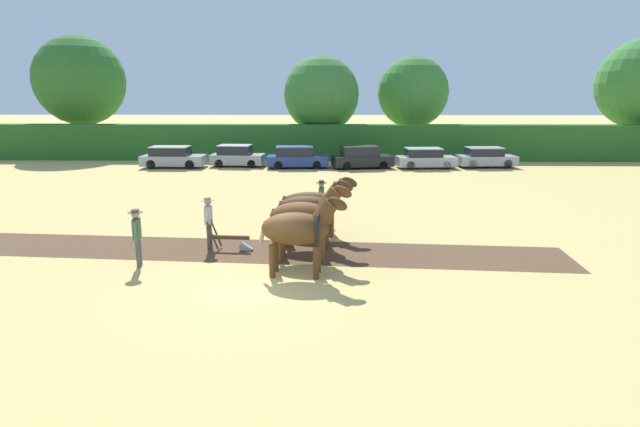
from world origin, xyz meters
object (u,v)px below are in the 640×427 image
object	(u,v)px
farmer_onlooker_left	(137,232)
parked_car_right	(486,158)
tree_far_left	(80,81)
tree_left	(321,95)
draft_horse_lead_right	(305,217)
parked_car_left	(237,156)
plow	(234,241)
parked_car_center_left	(297,158)
farmer_beside_team	(321,197)
draft_horse_trail_right	(315,203)
tree_center_left	(413,92)
parked_car_far_left	(173,157)
farmer_at_plow	(208,218)
draft_horse_lead_left	(299,229)
parked_car_center	(362,158)
parked_car_center_right	(425,158)
draft_horse_trail_left	(310,208)

from	to	relation	value
farmer_onlooker_left	parked_car_right	distance (m)	27.76
tree_far_left	tree_left	xyz separation A→B (m)	(20.98, -1.50, -1.16)
draft_horse_lead_right	parked_car_left	distance (m)	22.12
plow	parked_car_center_left	world-z (taller)	parked_car_center_left
tree_far_left	farmer_beside_team	distance (m)	32.66
tree_left	farmer_beside_team	distance (m)	22.97
draft_horse_trail_right	parked_car_left	world-z (taller)	draft_horse_trail_right
parked_car_right	tree_left	bearing A→B (deg)	148.43
tree_far_left	tree_center_left	size ratio (longest dim) A/B	1.20
parked_car_far_left	parked_car_center_left	size ratio (longest dim) A/B	1.00
tree_far_left	parked_car_left	distance (m)	17.67
farmer_at_plow	farmer_onlooker_left	distance (m)	2.60
draft_horse_lead_left	draft_horse_trail_right	bearing A→B (deg)	89.78
draft_horse_lead_left	tree_left	bearing A→B (deg)	93.80
tree_center_left	parked_car_center_left	bearing A→B (deg)	-136.33
parked_car_center	parked_car_right	distance (m)	9.05
farmer_onlooker_left	parked_car_left	world-z (taller)	farmer_onlooker_left
tree_left	tree_center_left	distance (m)	8.30
tree_far_left	parked_car_right	distance (m)	34.41
tree_left	parked_car_left	distance (m)	9.78
tree_left	farmer_onlooker_left	world-z (taller)	tree_left
draft_horse_lead_right	parked_car_far_left	size ratio (longest dim) A/B	0.62
draft_horse_lead_left	parked_car_right	size ratio (longest dim) A/B	0.63
parked_car_center_right	parked_car_right	world-z (taller)	parked_car_right
farmer_at_plow	parked_car_center_right	xyz separation A→B (m)	(10.94, 19.37, -0.35)
farmer_at_plow	parked_car_left	size ratio (longest dim) A/B	0.45
plow	parked_car_center_right	distance (m)	22.11
tree_far_left	draft_horse_lead_right	distance (m)	36.12
tree_left	tree_center_left	world-z (taller)	tree_center_left
farmer_at_plow	tree_left	bearing A→B (deg)	78.89
plow	farmer_beside_team	world-z (taller)	farmer_beside_team
tree_left	draft_horse_lead_left	size ratio (longest dim) A/B	3.15
draft_horse_trail_left	farmer_at_plow	size ratio (longest dim) A/B	1.56
tree_left	parked_car_center	xyz separation A→B (m)	(3.02, -6.99, -4.41)
parked_car_center_right	farmer_at_plow	bearing A→B (deg)	-123.77
farmer_at_plow	draft_horse_trail_left	bearing A→B (deg)	-0.33
tree_center_left	parked_car_center	world-z (taller)	tree_center_left
tree_center_left	parked_car_center	xyz separation A→B (m)	(-4.96, -9.28, -4.60)
draft_horse_trail_right	parked_car_center_right	world-z (taller)	draft_horse_trail_right
tree_far_left	tree_left	distance (m)	21.06
tree_center_left	draft_horse_trail_right	distance (m)	28.30
plow	parked_car_center	world-z (taller)	parked_car_center
parked_car_center_left	parked_car_center_right	world-z (taller)	parked_car_center_left
tree_left	parked_car_left	size ratio (longest dim) A/B	2.09
farmer_onlooker_left	plow	bearing A→B (deg)	17.68
draft_horse_trail_right	parked_car_center	size ratio (longest dim) A/B	0.66
tree_left	draft_horse_trail_left	world-z (taller)	tree_left
parked_car_far_left	parked_car_left	world-z (taller)	parked_car_left
tree_far_left	tree_center_left	xyz separation A→B (m)	(28.96, 0.79, -0.97)
farmer_at_plow	parked_car_left	distance (m)	20.21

